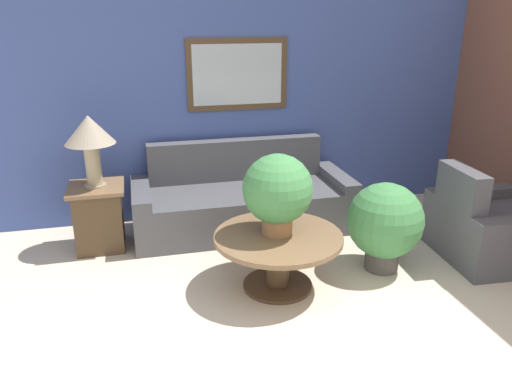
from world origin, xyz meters
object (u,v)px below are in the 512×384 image
at_px(coffee_table, 278,249).
at_px(potted_plant_on_table, 278,191).
at_px(couch_main, 242,202).
at_px(potted_plant_floor, 385,223).
at_px(armchair, 488,229).
at_px(side_table, 99,217).
at_px(table_lamp, 90,135).

xyz_separation_m(coffee_table, potted_plant_on_table, (-0.00, 0.04, 0.49)).
relative_size(couch_main, potted_plant_floor, 2.82).
distance_m(armchair, side_table, 3.64).
relative_size(side_table, potted_plant_on_table, 0.96).
bearing_deg(potted_plant_floor, table_lamp, 156.76).
xyz_separation_m(side_table, table_lamp, (0.00, 0.00, 0.80)).
distance_m(side_table, potted_plant_on_table, 1.88).
bearing_deg(potted_plant_on_table, table_lamp, 143.16).
relative_size(armchair, side_table, 1.61).
xyz_separation_m(couch_main, potted_plant_on_table, (0.02, -1.23, 0.55)).
xyz_separation_m(coffee_table, potted_plant_floor, (0.98, 0.08, 0.10)).
relative_size(coffee_table, table_lamp, 1.56).
relative_size(coffee_table, potted_plant_on_table, 1.59).
distance_m(side_table, potted_plant_floor, 2.64).
bearing_deg(side_table, armchair, -16.91).
height_order(couch_main, table_lamp, table_lamp).
xyz_separation_m(couch_main, coffee_table, (0.02, -1.27, 0.06)).
height_order(couch_main, potted_plant_on_table, potted_plant_on_table).
xyz_separation_m(couch_main, potted_plant_floor, (1.00, -1.19, 0.16)).
bearing_deg(couch_main, table_lamp, -174.24).
bearing_deg(armchair, potted_plant_on_table, 94.36).
bearing_deg(potted_plant_on_table, side_table, 143.16).
distance_m(couch_main, side_table, 1.44).
height_order(side_table, potted_plant_on_table, potted_plant_on_table).
relative_size(side_table, table_lamp, 0.94).
bearing_deg(table_lamp, couch_main, 5.76).
bearing_deg(coffee_table, side_table, 142.17).
bearing_deg(coffee_table, potted_plant_on_table, 90.77).
bearing_deg(couch_main, side_table, -174.24).
height_order(couch_main, side_table, couch_main).
distance_m(coffee_table, potted_plant_floor, 0.99).
bearing_deg(potted_plant_floor, side_table, 156.76).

